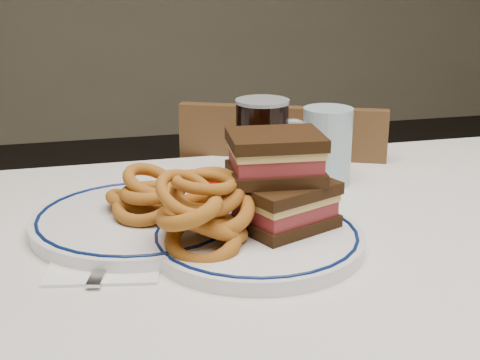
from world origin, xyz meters
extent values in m
cube|color=silver|center=(0.00, 0.00, 0.73)|extent=(1.26, 0.86, 0.03)
cylinder|color=#493117|center=(0.54, 0.34, 0.35)|extent=(0.06, 0.06, 0.71)
cube|color=silver|center=(0.00, 0.43, 0.65)|extent=(1.26, 0.01, 0.17)
cube|color=#493117|center=(0.19, 0.55, 0.40)|extent=(0.52, 0.52, 0.04)
cylinder|color=#493117|center=(0.41, 0.63, 0.19)|extent=(0.03, 0.03, 0.38)
cylinder|color=#493117|center=(0.10, 0.77, 0.19)|extent=(0.03, 0.03, 0.38)
cube|color=#493117|center=(0.12, 0.39, 0.63)|extent=(0.37, 0.18, 0.43)
cylinder|color=white|center=(-0.04, 0.00, 0.76)|extent=(0.28, 0.28, 0.02)
torus|color=#091949|center=(-0.04, 0.00, 0.77)|extent=(0.27, 0.27, 0.01)
cube|color=black|center=(0.00, 0.01, 0.78)|extent=(0.15, 0.14, 0.02)
cube|color=maroon|center=(0.00, 0.01, 0.79)|extent=(0.14, 0.12, 0.02)
cube|color=#D7B860|center=(0.00, 0.01, 0.81)|extent=(0.14, 0.13, 0.01)
cube|color=black|center=(0.00, 0.01, 0.82)|extent=(0.15, 0.14, 0.02)
cube|color=black|center=(-0.01, 0.03, 0.84)|extent=(0.13, 0.11, 0.02)
cube|color=maroon|center=(-0.01, 0.03, 0.86)|extent=(0.12, 0.10, 0.02)
cube|color=#D7B860|center=(-0.01, 0.03, 0.87)|extent=(0.12, 0.10, 0.01)
cube|color=black|center=(-0.01, 0.03, 0.89)|extent=(0.13, 0.11, 0.02)
torus|color=brown|center=(-0.12, -0.03, 0.78)|extent=(0.11, 0.10, 0.07)
torus|color=brown|center=(-0.10, -0.01, 0.79)|extent=(0.10, 0.09, 0.07)
torus|color=brown|center=(-0.12, 0.00, 0.80)|extent=(0.10, 0.10, 0.05)
torus|color=brown|center=(-0.09, -0.01, 0.81)|extent=(0.09, 0.08, 0.07)
torus|color=brown|center=(-0.13, -0.03, 0.82)|extent=(0.09, 0.09, 0.05)
torus|color=brown|center=(-0.10, 0.01, 0.83)|extent=(0.10, 0.10, 0.06)
torus|color=brown|center=(-0.13, -0.02, 0.84)|extent=(0.10, 0.08, 0.07)
torus|color=brown|center=(-0.11, 0.00, 0.84)|extent=(0.09, 0.08, 0.03)
cylinder|color=silver|center=(-0.08, 0.10, 0.79)|extent=(0.06, 0.06, 0.03)
cylinder|color=#890204|center=(-0.08, 0.10, 0.80)|extent=(0.05, 0.05, 0.01)
cylinder|color=black|center=(0.04, 0.24, 0.82)|extent=(0.09, 0.09, 0.14)
cylinder|color=gray|center=(0.04, 0.24, 0.89)|extent=(0.09, 0.09, 0.01)
torus|color=gray|center=(0.08, 0.23, 0.83)|extent=(0.07, 0.02, 0.07)
cylinder|color=#A7C5D7|center=(0.14, 0.22, 0.81)|extent=(0.08, 0.08, 0.13)
cylinder|color=white|center=(-0.18, 0.10, 0.76)|extent=(0.30, 0.30, 0.02)
torus|color=#091949|center=(-0.18, 0.10, 0.77)|extent=(0.28, 0.28, 0.01)
torus|color=brown|center=(-0.18, 0.13, 0.78)|extent=(0.09, 0.09, 0.05)
torus|color=brown|center=(-0.17, 0.09, 0.79)|extent=(0.10, 0.10, 0.06)
torus|color=brown|center=(-0.16, 0.10, 0.80)|extent=(0.09, 0.09, 0.03)
torus|color=brown|center=(-0.16, 0.12, 0.81)|extent=(0.09, 0.08, 0.06)
cube|color=white|center=(-0.23, 0.00, 0.75)|extent=(0.16, 0.16, 0.00)
cube|color=silver|center=(-0.23, 0.00, 0.76)|extent=(0.06, 0.15, 0.00)
cube|color=silver|center=(-0.21, 0.08, 0.76)|extent=(0.03, 0.04, 0.00)
camera|label=1|loc=(-0.26, -0.77, 1.11)|focal=50.00mm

